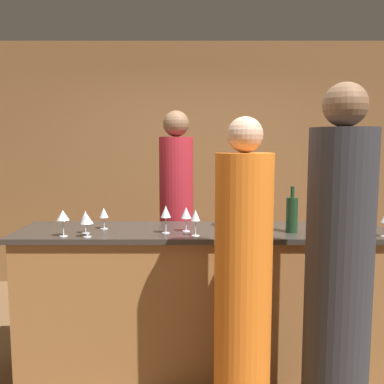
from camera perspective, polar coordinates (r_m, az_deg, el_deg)
ground_plane at (r=3.35m, az=1.55°, el=-23.07°), size 14.00×14.00×0.00m
back_wall at (r=5.01m, az=1.02°, el=3.65°), size 8.00×0.06×2.80m
bar_counter at (r=3.12m, az=1.58°, el=-14.55°), size 2.56×0.62×1.06m
bartender at (r=3.70m, az=-1.93°, el=-4.92°), size 0.29×0.29×1.93m
guest_0 at (r=2.44m, az=19.06°, el=-11.41°), size 0.35×0.35×1.96m
guest_1 at (r=2.41m, az=6.95°, el=-13.27°), size 0.31×0.31×1.80m
wine_bottle_0 at (r=2.93m, az=13.34°, el=-2.90°), size 0.08×0.08×0.31m
ice_bucket at (r=3.05m, az=6.58°, el=-2.96°), size 0.21×0.21×0.19m
wine_glass_0 at (r=2.90m, az=-13.87°, el=-3.25°), size 0.06×0.06×0.15m
wine_glass_1 at (r=2.85m, az=-16.68°, el=-3.07°), size 0.08×0.08×0.17m
wine_glass_3 at (r=2.88m, az=-0.64°, el=-2.89°), size 0.07×0.07×0.17m
wine_glass_4 at (r=2.79m, az=-13.69°, el=-3.57°), size 0.08×0.08×0.15m
wine_glass_5 at (r=3.03m, az=-11.52°, el=-2.82°), size 0.06×0.06×0.15m
wine_glass_6 at (r=2.83m, az=-3.36°, el=-2.74°), size 0.07×0.07×0.19m
wine_glass_7 at (r=2.74m, az=0.62°, el=-3.27°), size 0.06×0.06×0.17m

